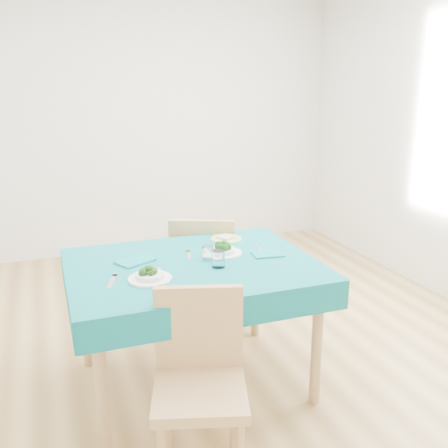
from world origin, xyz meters
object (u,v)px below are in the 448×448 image
object	(u,v)px
chair_far	(205,252)
bowl_far	(223,249)
table	(194,325)
chair_near	(200,376)
side_plate	(226,239)
bowl_near	(150,274)

from	to	relation	value
chair_far	bowl_far	size ratio (longest dim) A/B	4.99
table	chair_near	xyz separation A→B (m)	(-0.19, -0.71, 0.13)
table	bowl_far	bearing A→B (deg)	22.71
bowl_far	side_plate	size ratio (longest dim) A/B	1.09
chair_near	side_plate	world-z (taller)	chair_near
chair_far	table	bearing A→B (deg)	90.08
chair_near	bowl_near	distance (m)	0.63
side_plate	bowl_near	bearing A→B (deg)	-139.99
table	chair_far	world-z (taller)	chair_far
chair_far	side_plate	distance (m)	0.43
chair_near	bowl_near	world-z (taller)	chair_near
table	bowl_near	distance (m)	0.52
chair_near	side_plate	size ratio (longest dim) A/B	4.97
bowl_near	bowl_far	size ratio (longest dim) A/B	1.01
bowl_near	bowl_far	distance (m)	0.55
chair_near	bowl_far	distance (m)	0.94
table	chair_near	world-z (taller)	chair_near
chair_near	chair_far	size ratio (longest dim) A/B	0.91
side_plate	table	bearing A→B (deg)	-133.63
chair_far	bowl_far	distance (m)	0.68
chair_far	bowl_near	xyz separation A→B (m)	(-0.58, -0.89, 0.24)
side_plate	bowl_far	bearing A→B (deg)	-114.18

